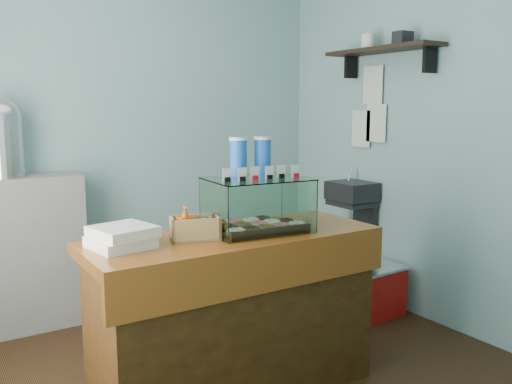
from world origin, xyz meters
TOP-DOWN VIEW (x-y plane):
  - ground at (0.00, 0.00)m, footprint 3.50×3.50m
  - room_shell at (0.03, 0.01)m, footprint 3.54×3.04m
  - counter at (0.00, -0.25)m, footprint 1.60×0.60m
  - back_shelf at (-0.90, 1.32)m, footprint 1.00×0.32m
  - display_case at (0.15, -0.22)m, footprint 0.57×0.44m
  - condiment_crate at (-0.23, -0.24)m, footprint 0.28×0.22m
  - pastry_boxes at (-0.60, -0.20)m, footprint 0.32×0.32m
  - coffee_urn at (-0.90, 1.32)m, footprint 0.30×0.30m
  - red_cooler at (1.46, 0.16)m, footprint 0.45×0.35m

SIDE VIEW (x-z plane):
  - ground at x=0.00m, z-range 0.00..0.00m
  - red_cooler at x=1.46m, z-range 0.00..0.38m
  - counter at x=0.00m, z-range 0.01..0.91m
  - back_shelf at x=-0.90m, z-range 0.00..1.10m
  - pastry_boxes at x=-0.60m, z-range 0.90..1.01m
  - condiment_crate at x=-0.23m, z-range 0.87..1.05m
  - display_case at x=0.15m, z-range 0.81..1.32m
  - coffee_urn at x=-0.90m, z-range 1.11..1.66m
  - room_shell at x=0.03m, z-range 0.30..3.12m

